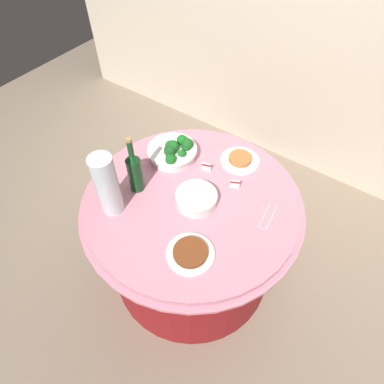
{
  "coord_description": "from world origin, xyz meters",
  "views": [
    {
      "loc": [
        0.61,
        -0.87,
        2.05
      ],
      "look_at": [
        0.0,
        0.0,
        0.79
      ],
      "focal_mm": 30.81,
      "sensor_mm": 36.0,
      "label": 1
    }
  ],
  "objects": [
    {
      "name": "wine_bottle",
      "position": [
        -0.28,
        -0.1,
        0.87
      ],
      "size": [
        0.07,
        0.07,
        0.34
      ],
      "color": "#103C19",
      "rests_on": "buffet_table"
    },
    {
      "name": "serving_tongs",
      "position": [
        0.37,
        0.11,
        0.74
      ],
      "size": [
        0.06,
        0.17,
        0.01
      ],
      "color": "silver",
      "rests_on": "buffet_table"
    },
    {
      "name": "buffet_table",
      "position": [
        0.0,
        0.0,
        0.38
      ],
      "size": [
        1.16,
        1.16,
        0.74
      ],
      "color": "maroon",
      "rests_on": "ground_plane"
    },
    {
      "name": "food_plate_peanuts",
      "position": [
        0.07,
        0.37,
        0.75
      ],
      "size": [
        0.22,
        0.22,
        0.04
      ],
      "color": "white",
      "rests_on": "buffet_table"
    },
    {
      "name": "decorative_fruit_vase",
      "position": [
        -0.29,
        -0.27,
        0.9
      ],
      "size": [
        0.11,
        0.11,
        0.34
      ],
      "color": "silver",
      "rests_on": "buffet_table"
    },
    {
      "name": "label_placard_mid",
      "position": [
        -0.05,
        0.2,
        0.77
      ],
      "size": [
        0.05,
        0.02,
        0.05
      ],
      "color": "white",
      "rests_on": "buffet_table"
    },
    {
      "name": "label_placard_front",
      "position": [
        0.14,
        0.19,
        0.77
      ],
      "size": [
        0.05,
        0.03,
        0.05
      ],
      "color": "white",
      "rests_on": "buffet_table"
    },
    {
      "name": "plate_stack",
      "position": [
        0.03,
        -0.01,
        0.77
      ],
      "size": [
        0.21,
        0.21,
        0.06
      ],
      "color": "white",
      "rests_on": "buffet_table"
    },
    {
      "name": "ground_plane",
      "position": [
        0.0,
        0.0,
        0.0
      ],
      "size": [
        6.0,
        6.0,
        0.0
      ],
      "primitive_type": "plane",
      "color": "gray"
    },
    {
      "name": "food_plate_stir_fry",
      "position": [
        0.18,
        -0.27,
        0.75
      ],
      "size": [
        0.22,
        0.22,
        0.03
      ],
      "color": "white",
      "rests_on": "buffet_table"
    },
    {
      "name": "broccoli_bowl",
      "position": [
        -0.26,
        0.19,
        0.79
      ],
      "size": [
        0.28,
        0.28,
        0.12
      ],
      "color": "white",
      "rests_on": "buffet_table"
    }
  ]
}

